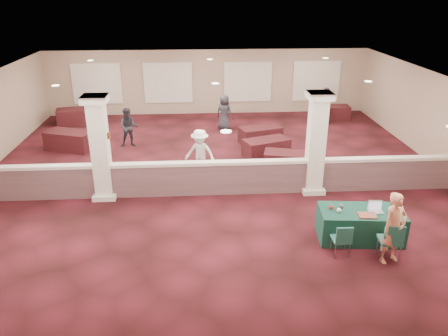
{
  "coord_description": "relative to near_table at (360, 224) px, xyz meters",
  "views": [
    {
      "loc": [
        -0.62,
        -13.88,
        6.05
      ],
      "look_at": [
        0.15,
        -2.0,
        1.08
      ],
      "focal_mm": 35.0,
      "sensor_mm": 36.0,
      "label": 1
    }
  ],
  "objects": [
    {
      "name": "yarn_grey",
      "position": [
        -0.48,
        0.18,
        0.46
      ],
      "size": [
        0.11,
        0.11,
        0.11
      ],
      "primitive_type": "sphere",
      "color": "#515056",
      "rests_on": "near_table"
    },
    {
      "name": "sconce_right",
      "position": [
        -6.72,
        2.86,
        1.6
      ],
      "size": [
        0.12,
        0.12,
        0.18
      ],
      "color": "brown",
      "rests_on": "column_left"
    },
    {
      "name": "conf_chair_side",
      "position": [
        -0.71,
        -0.76,
        0.1
      ],
      "size": [
        0.42,
        0.43,
        0.84
      ],
      "rotation": [
        0.0,
        0.0,
        -0.01
      ],
      "color": "#1D5455",
      "rests_on": "ground"
    },
    {
      "name": "attendee_d",
      "position": [
        -2.87,
        9.55,
        0.38
      ],
      "size": [
        0.88,
        0.75,
        1.57
      ],
      "primitive_type": "imported",
      "rotation": [
        0.0,
        0.0,
        2.62
      ],
      "color": "black",
      "rests_on": "ground"
    },
    {
      "name": "far_table_front_center",
      "position": [
        -1.5,
        6.01,
        -0.06
      ],
      "size": [
        1.9,
        1.39,
        0.69
      ],
      "primitive_type": "cube",
      "rotation": [
        0.0,
        0.0,
        0.36
      ],
      "color": "black",
      "rests_on": "ground"
    },
    {
      "name": "woman",
      "position": [
        0.37,
        -1.02,
        0.48
      ],
      "size": [
        0.74,
        0.62,
        1.76
      ],
      "primitive_type": "imported",
      "rotation": [
        0.0,
        0.0,
        0.37
      ],
      "color": "#FA8F6C",
      "rests_on": "ground"
    },
    {
      "name": "scissors",
      "position": [
        0.68,
        -0.38,
        0.41
      ],
      "size": [
        0.13,
        0.05,
        0.01
      ],
      "primitive_type": "cube",
      "rotation": [
        0.0,
        0.0,
        -0.1
      ],
      "color": "red",
      "rests_on": "near_table"
    },
    {
      "name": "knitting",
      "position": [
        0.03,
        -0.28,
        0.42
      ],
      "size": [
        0.47,
        0.37,
        0.03
      ],
      "primitive_type": "cube",
      "rotation": [
        0.0,
        0.0,
        -0.1
      ],
      "color": "#A93E1B",
      "rests_on": "near_table"
    },
    {
      "name": "column_right",
      "position": [
        -0.5,
        2.86,
        1.24
      ],
      "size": [
        0.72,
        0.72,
        3.2
      ],
      "color": "beige",
      "rests_on": "ground"
    },
    {
      "name": "wall_back",
      "position": [
        -3.5,
        12.36,
        1.2
      ],
      "size": [
        16.0,
        0.04,
        3.2
      ],
      "primitive_type": "cube",
      "color": "gray",
      "rests_on": "ground"
    },
    {
      "name": "ground",
      "position": [
        -3.5,
        4.36,
        -0.4
      ],
      "size": [
        16.0,
        16.0,
        0.0
      ],
      "primitive_type": "plane",
      "color": "#47111B",
      "rests_on": "ground"
    },
    {
      "name": "conf_chair_main",
      "position": [
        0.37,
        -1.01,
        0.18
      ],
      "size": [
        0.55,
        0.55,
        0.99
      ],
      "rotation": [
        0.0,
        0.0,
        -0.11
      ],
      "color": "#1D5455",
      "rests_on": "ground"
    },
    {
      "name": "column_left",
      "position": [
        -7.0,
        2.86,
        1.24
      ],
      "size": [
        0.72,
        0.72,
        3.2
      ],
      "color": "beige",
      "rests_on": "ground"
    },
    {
      "name": "near_table",
      "position": [
        0.0,
        0.0,
        0.0
      ],
      "size": [
        2.18,
        1.24,
        0.8
      ],
      "primitive_type": "cube",
      "rotation": [
        0.0,
        0.0,
        -0.1
      ],
      "color": "#0D3227",
      "rests_on": "ground"
    },
    {
      "name": "attendee_b",
      "position": [
        -4.04,
        4.36,
        0.42
      ],
      "size": [
        1.16,
        0.83,
        1.65
      ],
      "primitive_type": "imported",
      "rotation": [
        0.0,
        0.0,
        -0.37
      ],
      "color": "silver",
      "rests_on": "ground"
    },
    {
      "name": "wall_front",
      "position": [
        -3.5,
        -3.64,
        1.2
      ],
      "size": [
        16.0,
        0.04,
        3.2
      ],
      "primitive_type": "cube",
      "color": "gray",
      "rests_on": "ground"
    },
    {
      "name": "attendee_c",
      "position": [
        1.84,
        9.95,
        0.49
      ],
      "size": [
        1.09,
        1.09,
        1.78
      ],
      "primitive_type": "imported",
      "rotation": [
        0.0,
        0.0,
        0.79
      ],
      "color": "black",
      "rests_on": "ground"
    },
    {
      "name": "wall_right",
      "position": [
        4.5,
        4.36,
        1.2
      ],
      "size": [
        0.04,
        16.0,
        3.2
      ],
      "primitive_type": "cube",
      "color": "gray",
      "rests_on": "ground"
    },
    {
      "name": "laptop_screen",
      "position": [
        0.34,
        0.04,
        0.54
      ],
      "size": [
        0.36,
        0.05,
        0.24
      ],
      "primitive_type": "cube",
      "rotation": [
        0.0,
        0.0,
        -0.1
      ],
      "color": "silver",
      "rests_on": "near_table"
    },
    {
      "name": "far_table_front_left",
      "position": [
        -9.19,
        7.31,
        -0.03
      ],
      "size": [
        2.03,
        1.47,
        0.74
      ],
      "primitive_type": "cube",
      "rotation": [
        0.0,
        0.0,
        -0.34
      ],
      "color": "black",
      "rests_on": "ground"
    },
    {
      "name": "far_table_back_left",
      "position": [
        -9.76,
        10.86,
        -0.03
      ],
      "size": [
        1.97,
        1.27,
        0.74
      ],
      "primitive_type": "cube",
      "rotation": [
        0.0,
        0.0,
        0.21
      ],
      "color": "black",
      "rests_on": "ground"
    },
    {
      "name": "ceiling",
      "position": [
        -3.5,
        4.36,
        2.8
      ],
      "size": [
        16.0,
        16.0,
        0.02
      ],
      "primitive_type": "cube",
      "color": "silver",
      "rests_on": "wall_back"
    },
    {
      "name": "far_table_back_center",
      "position": [
        -1.5,
        7.56,
        -0.06
      ],
      "size": [
        1.87,
        1.32,
        0.69
      ],
      "primitive_type": "cube",
      "rotation": [
        0.0,
        0.0,
        0.31
      ],
      "color": "black",
      "rests_on": "ground"
    },
    {
      "name": "partition_wall",
      "position": [
        -3.5,
        2.86,
        0.17
      ],
      "size": [
        15.6,
        0.28,
        1.1
      ],
      "color": "#53383A",
      "rests_on": "ground"
    },
    {
      "name": "yarn_red",
      "position": [
        -0.76,
        0.13,
        0.46
      ],
      "size": [
        0.11,
        0.11,
        0.11
      ],
      "primitive_type": "sphere",
      "color": "maroon",
      "rests_on": "near_table"
    },
    {
      "name": "screen_glow",
      "position": [
        0.33,
        0.03,
        0.53
      ],
      "size": [
        0.33,
        0.04,
        0.21
      ],
      "primitive_type": "cube",
      "rotation": [
        0.0,
        0.0,
        -0.1
      ],
      "color": "silver",
      "rests_on": "near_table"
    },
    {
      "name": "sconce_left",
      "position": [
        -7.28,
        2.86,
        1.6
      ],
      "size": [
        0.12,
        0.12,
        0.18
      ],
      "color": "brown",
      "rests_on": "column_left"
    },
    {
      "name": "yarn_cream",
      "position": [
        -0.61,
        -0.05,
        0.46
      ],
      "size": [
        0.12,
        0.12,
        0.12
      ],
      "primitive_type": "sphere",
      "color": "#F1E2C6",
      "rests_on": "near_table"
    },
    {
      "name": "far_table_front_right",
      "position": [
        -0.96,
        4.66,
        -0.07
      ],
      "size": [
        1.77,
        1.17,
        0.66
      ],
      "primitive_type": "cube",
      "rotation": [
        0.0,
        0.0,
        -0.24
      ],
      "color": "black",
      "rests_on": "ground"
    },
    {
      "name": "laptop_base",
      "position": [
        0.32,
        -0.09,
        0.41
      ],
      "size": [
        0.39,
        0.29,
        0.02
      ],
      "primitive_type": "cube",
      "rotation": [
        0.0,
        0.0,
        -0.1
      ],
      "color": "silver",
      "rests_on": "near_table"
    },
    {
      "name": "attendee_a",
      "position": [
        -6.86,
        7.54,
        0.39
      ],
      "size": [
        0.8,
        0.5,
        1.59
      ],
      "primitive_type": "imported",
      "rotation": [
        0.0,
        0.0,
        0.11
      ],
      "color": "black",
      "rests_on": "ground"
    },
    {
      "name": "far_table_back_right",
      "position": [
        2.49,
        10.86,
        -0.06
      ],
      "size": [
        1.69,
        0.89,
        0.67
      ],
      "primitive_type": "cube",
      "rotation": [
        0.0,
        0.0,
        -0.04
      ],
      "color": "black",
      "rests_on": "ground"
    }
  ]
}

